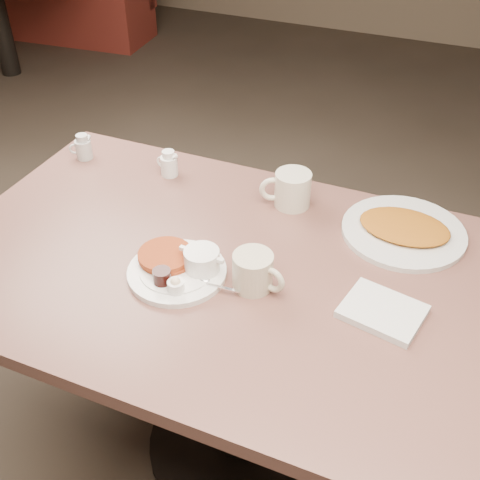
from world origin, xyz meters
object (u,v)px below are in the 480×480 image
at_px(coffee_mug_near, 254,271).
at_px(coffee_mug_far, 291,189).
at_px(main_plate, 180,266).
at_px(creamer_right, 169,164).
at_px(diner_table, 237,316).
at_px(hash_plate, 404,230).
at_px(creamer_left, 83,148).

height_order(coffee_mug_near, coffee_mug_far, coffee_mug_far).
height_order(main_plate, creamer_right, creamer_right).
height_order(diner_table, coffee_mug_far, coffee_mug_far).
xyz_separation_m(main_plate, hash_plate, (0.47, 0.37, -0.01)).
bearing_deg(coffee_mug_near, coffee_mug_far, 95.34).
height_order(creamer_left, hash_plate, creamer_left).
distance_m(coffee_mug_far, creamer_right, 0.39).
xyz_separation_m(diner_table, creamer_right, (-0.36, 0.32, 0.21)).
bearing_deg(coffee_mug_far, hash_plate, -2.58).
bearing_deg(creamer_left, creamer_right, 3.06).
relative_size(creamer_left, hash_plate, 0.25).
bearing_deg(creamer_left, hash_plate, -0.38).
xyz_separation_m(diner_table, main_plate, (-0.12, -0.07, 0.19)).
distance_m(diner_table, main_plate, 0.24).
bearing_deg(diner_table, coffee_mug_far, 84.28).
xyz_separation_m(coffee_mug_near, hash_plate, (0.28, 0.34, -0.03)).
height_order(main_plate, hash_plate, main_plate).
relative_size(main_plate, hash_plate, 0.91).
height_order(coffee_mug_far, creamer_right, coffee_mug_far).
relative_size(coffee_mug_near, creamer_left, 1.79).
xyz_separation_m(creamer_left, creamer_right, (0.29, 0.02, -0.00)).
bearing_deg(coffee_mug_near, creamer_right, 139.14).
xyz_separation_m(coffee_mug_far, creamer_left, (-0.68, -0.01, -0.01)).
distance_m(diner_table, coffee_mug_far, 0.38).
bearing_deg(diner_table, coffee_mug_near, -36.37).
xyz_separation_m(coffee_mug_near, coffee_mug_far, (-0.03, 0.36, 0.00)).
distance_m(coffee_mug_near, creamer_left, 0.79).
height_order(creamer_right, hash_plate, creamer_right).
distance_m(main_plate, coffee_mug_near, 0.18).
relative_size(coffee_mug_far, creamer_left, 1.93).
bearing_deg(creamer_right, main_plate, -58.43).
distance_m(main_plate, coffee_mug_far, 0.41).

